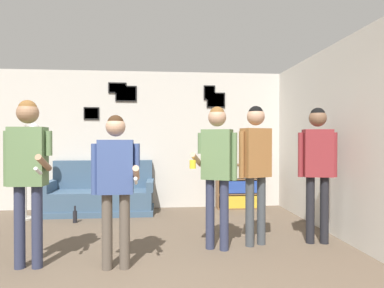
{
  "coord_description": "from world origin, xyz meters",
  "views": [
    {
      "loc": [
        0.22,
        -2.25,
        1.35
      ],
      "look_at": [
        0.64,
        2.28,
        1.29
      ],
      "focal_mm": 32.0,
      "sensor_mm": 36.0,
      "label": 1
    }
  ],
  "objects_px": {
    "bookshelf": "(238,186)",
    "person_spectator_near_bookshelf": "(256,159)",
    "couch": "(101,196)",
    "person_watcher_holding_cup": "(217,161)",
    "floor_lamp": "(26,148)",
    "person_player_foreground_left": "(28,164)",
    "person_spectator_far_right": "(317,159)",
    "bottle_on_floor": "(75,216)",
    "person_player_foreground_center": "(116,175)",
    "drinking_cup": "(247,161)"
  },
  "relations": [
    {
      "from": "bookshelf",
      "to": "person_spectator_near_bookshelf",
      "type": "distance_m",
      "value": 2.47
    },
    {
      "from": "couch",
      "to": "person_watcher_holding_cup",
      "type": "relative_size",
      "value": 1.09
    },
    {
      "from": "floor_lamp",
      "to": "person_player_foreground_left",
      "type": "xyz_separation_m",
      "value": [
        0.89,
        -2.3,
        -0.12
      ]
    },
    {
      "from": "person_spectator_near_bookshelf",
      "to": "person_spectator_far_right",
      "type": "height_order",
      "value": "person_spectator_near_bookshelf"
    },
    {
      "from": "bottle_on_floor",
      "to": "person_spectator_far_right",
      "type": "bearing_deg",
      "value": -22.5
    },
    {
      "from": "couch",
      "to": "person_spectator_near_bookshelf",
      "type": "distance_m",
      "value": 3.26
    },
    {
      "from": "person_player_foreground_center",
      "to": "person_watcher_holding_cup",
      "type": "bearing_deg",
      "value": 24.61
    },
    {
      "from": "person_watcher_holding_cup",
      "to": "bookshelf",
      "type": "bearing_deg",
      "value": 71.41
    },
    {
      "from": "bookshelf",
      "to": "bottle_on_floor",
      "type": "bearing_deg",
      "value": -162.4
    },
    {
      "from": "bottle_on_floor",
      "to": "person_watcher_holding_cup",
      "type": "bearing_deg",
      "value": -36.76
    },
    {
      "from": "person_player_foreground_center",
      "to": "floor_lamp",
      "type": "bearing_deg",
      "value": 126.98
    },
    {
      "from": "person_player_foreground_center",
      "to": "person_watcher_holding_cup",
      "type": "height_order",
      "value": "person_watcher_holding_cup"
    },
    {
      "from": "floor_lamp",
      "to": "person_watcher_holding_cup",
      "type": "bearing_deg",
      "value": -32.33
    },
    {
      "from": "person_spectator_near_bookshelf",
      "to": "bottle_on_floor",
      "type": "relative_size",
      "value": 6.5
    },
    {
      "from": "couch",
      "to": "person_spectator_near_bookshelf",
      "type": "bearing_deg",
      "value": -43.19
    },
    {
      "from": "person_watcher_holding_cup",
      "to": "drinking_cup",
      "type": "distance_m",
      "value": 2.68
    },
    {
      "from": "person_watcher_holding_cup",
      "to": "bottle_on_floor",
      "type": "xyz_separation_m",
      "value": [
        -2.08,
        1.55,
        -0.99
      ]
    },
    {
      "from": "person_player_foreground_left",
      "to": "person_spectator_far_right",
      "type": "distance_m",
      "value": 3.47
    },
    {
      "from": "drinking_cup",
      "to": "person_player_foreground_center",
      "type": "bearing_deg",
      "value": -125.76
    },
    {
      "from": "floor_lamp",
      "to": "person_watcher_holding_cup",
      "type": "relative_size",
      "value": 0.93
    },
    {
      "from": "person_watcher_holding_cup",
      "to": "drinking_cup",
      "type": "xyz_separation_m",
      "value": [
        1.01,
        2.48,
        -0.16
      ]
    },
    {
      "from": "person_player_foreground_center",
      "to": "person_spectator_far_right",
      "type": "xyz_separation_m",
      "value": [
        2.5,
        0.66,
        0.12
      ]
    },
    {
      "from": "floor_lamp",
      "to": "person_player_foreground_left",
      "type": "bearing_deg",
      "value": -68.77
    },
    {
      "from": "person_watcher_holding_cup",
      "to": "bottle_on_floor",
      "type": "distance_m",
      "value": 2.78
    },
    {
      "from": "person_player_foreground_left",
      "to": "drinking_cup",
      "type": "height_order",
      "value": "person_player_foreground_left"
    },
    {
      "from": "bookshelf",
      "to": "person_spectator_far_right",
      "type": "relative_size",
      "value": 0.49
    },
    {
      "from": "person_watcher_holding_cup",
      "to": "person_spectator_far_right",
      "type": "distance_m",
      "value": 1.35
    },
    {
      "from": "person_player_foreground_left",
      "to": "person_player_foreground_center",
      "type": "relative_size",
      "value": 1.1
    },
    {
      "from": "floor_lamp",
      "to": "bookshelf",
      "type": "bearing_deg",
      "value": 8.93
    },
    {
      "from": "person_player_foreground_left",
      "to": "person_player_foreground_center",
      "type": "height_order",
      "value": "person_player_foreground_left"
    },
    {
      "from": "bookshelf",
      "to": "person_watcher_holding_cup",
      "type": "bearing_deg",
      "value": -108.59
    },
    {
      "from": "person_player_foreground_center",
      "to": "person_spectator_far_right",
      "type": "relative_size",
      "value": 0.91
    },
    {
      "from": "person_player_foreground_left",
      "to": "person_watcher_holding_cup",
      "type": "relative_size",
      "value": 1.01
    },
    {
      "from": "person_spectator_far_right",
      "to": "person_player_foreground_left",
      "type": "bearing_deg",
      "value": -170.78
    },
    {
      "from": "couch",
      "to": "person_spectator_far_right",
      "type": "xyz_separation_m",
      "value": [
        3.13,
        -2.15,
        0.79
      ]
    },
    {
      "from": "person_spectator_far_right",
      "to": "bottle_on_floor",
      "type": "bearing_deg",
      "value": 157.5
    },
    {
      "from": "person_spectator_near_bookshelf",
      "to": "bottle_on_floor",
      "type": "xyz_separation_m",
      "value": [
        -2.6,
        1.43,
        -1.0
      ]
    },
    {
      "from": "person_player_foreground_center",
      "to": "couch",
      "type": "bearing_deg",
      "value": 102.52
    },
    {
      "from": "couch",
      "to": "person_spectator_near_bookshelf",
      "type": "height_order",
      "value": "person_spectator_near_bookshelf"
    },
    {
      "from": "bookshelf",
      "to": "person_player_foreground_center",
      "type": "xyz_separation_m",
      "value": [
        -1.99,
        -3.01,
        0.55
      ]
    },
    {
      "from": "bottle_on_floor",
      "to": "drinking_cup",
      "type": "xyz_separation_m",
      "value": [
        3.09,
        0.92,
        0.82
      ]
    },
    {
      "from": "person_spectator_near_bookshelf",
      "to": "person_spectator_far_right",
      "type": "relative_size",
      "value": 1.01
    },
    {
      "from": "person_player_foreground_left",
      "to": "bottle_on_floor",
      "type": "bearing_deg",
      "value": 90.08
    },
    {
      "from": "person_player_foreground_left",
      "to": "drinking_cup",
      "type": "xyz_separation_m",
      "value": [
        3.09,
        2.9,
        -0.17
      ]
    },
    {
      "from": "bookshelf",
      "to": "person_spectator_near_bookshelf",
      "type": "relative_size",
      "value": 0.49
    },
    {
      "from": "bookshelf",
      "to": "drinking_cup",
      "type": "relative_size",
      "value": 7.46
    },
    {
      "from": "person_spectator_near_bookshelf",
      "to": "person_player_foreground_center",
      "type": "bearing_deg",
      "value": -158.69
    },
    {
      "from": "person_player_foreground_left",
      "to": "person_watcher_holding_cup",
      "type": "distance_m",
      "value": 2.12
    },
    {
      "from": "person_watcher_holding_cup",
      "to": "person_spectator_near_bookshelf",
      "type": "bearing_deg",
      "value": 13.47
    },
    {
      "from": "couch",
      "to": "bottle_on_floor",
      "type": "relative_size",
      "value": 6.99
    }
  ]
}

